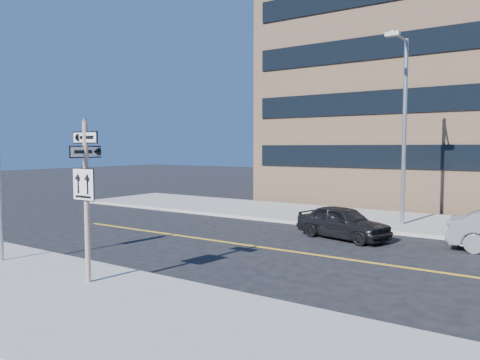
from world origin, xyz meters
The scene contains 5 objects.
ground centered at (0.00, 0.00, 0.00)m, with size 120.00×120.00×0.00m, color black.
sign_pole centered at (0.00, -2.51, 2.44)m, with size 0.92×0.92×4.06m.
parked_car_a centered at (2.83, 7.08, 0.64)m, with size 3.76×1.51×1.28m, color black.
streetlight_a centered at (4.00, 10.76, 4.76)m, with size 0.55×2.25×8.00m.
building_brick centered at (2.00, 25.00, 9.00)m, with size 18.00×18.00×18.00m, color tan.
Camera 1 is at (9.60, -9.82, 3.51)m, focal length 35.00 mm.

